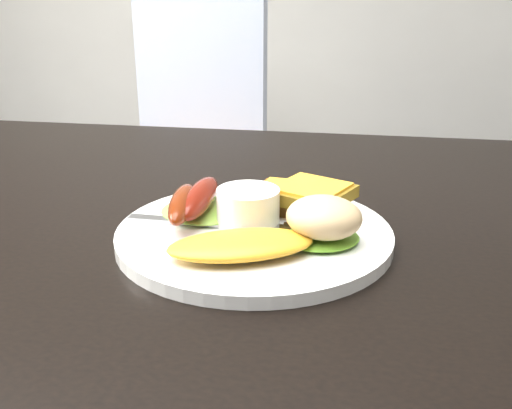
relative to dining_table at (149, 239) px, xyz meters
name	(u,v)px	position (x,y,z in m)	size (l,w,h in m)	color
dining_table	(149,239)	(0.00, 0.00, 0.00)	(1.20, 0.80, 0.04)	black
dining_chair	(187,166)	(-0.30, 1.15, -0.28)	(0.44, 0.44, 0.05)	#A56C55
person	(297,114)	(0.09, 0.62, 0.00)	(0.53, 0.35, 1.47)	#2B4A8A
plate	(254,234)	(0.11, -0.03, 0.03)	(0.25, 0.25, 0.01)	white
lettuce_left	(205,210)	(0.06, 0.00, 0.04)	(0.09, 0.08, 0.01)	#66A139
lettuce_right	(321,238)	(0.18, -0.05, 0.04)	(0.07, 0.06, 0.01)	#48A01C
omelette	(241,245)	(0.11, -0.09, 0.04)	(0.12, 0.06, 0.02)	yellow
sausage_a	(182,204)	(0.05, -0.03, 0.05)	(0.02, 0.09, 0.02)	#6B2601
sausage_b	(200,198)	(0.06, -0.01, 0.05)	(0.03, 0.10, 0.03)	#660A08
ramekin	(248,207)	(0.11, -0.02, 0.05)	(0.06, 0.06, 0.03)	white
toast_a	(292,199)	(0.14, 0.04, 0.04)	(0.08, 0.08, 0.01)	brown
toast_b	(311,194)	(0.16, 0.02, 0.05)	(0.07, 0.07, 0.01)	#836218
potato_salad	(324,217)	(0.18, -0.05, 0.06)	(0.07, 0.06, 0.04)	beige
fork	(204,223)	(0.07, -0.03, 0.03)	(0.15, 0.01, 0.00)	#ADAFB7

